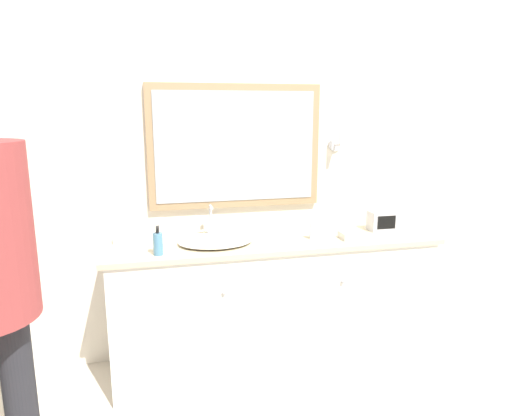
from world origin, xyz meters
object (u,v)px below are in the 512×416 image
Objects in this scene: sink_basin at (215,240)px; picture_frame at (317,231)px; appliance_box at (382,221)px; soap_bottle at (158,243)px.

picture_frame is at bearing -5.07° from sink_basin.
sink_basin is 2.46× the size of appliance_box.
appliance_box is at bearing 7.70° from soap_bottle.
sink_basin is 4.23× the size of picture_frame.
soap_bottle is at bearing -172.30° from appliance_box.
sink_basin is at bearing 174.93° from picture_frame.
sink_basin is 0.38m from soap_bottle.
picture_frame is at bearing 5.79° from soap_bottle.
appliance_box is 0.51m from picture_frame.
soap_bottle reaches higher than picture_frame.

